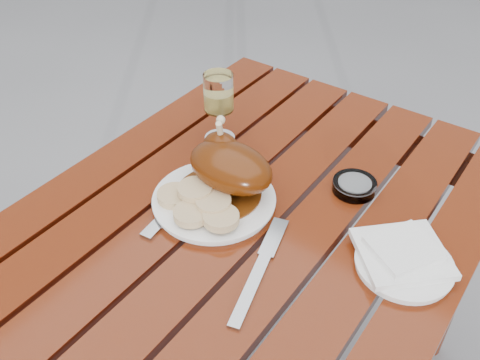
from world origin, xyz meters
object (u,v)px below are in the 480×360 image
object	(u,v)px
side_plate	(404,265)
ashtray	(354,186)
wine_glass	(219,108)
table	(235,346)
dinner_plate	(214,201)

from	to	relation	value
side_plate	ashtray	xyz separation A→B (m)	(-0.16, 0.14, 0.00)
side_plate	ashtray	bearing A→B (deg)	139.48
wine_glass	ashtray	distance (m)	0.34
ashtray	table	bearing A→B (deg)	-119.10
wine_glass	ashtray	size ratio (longest dim) A/B	1.84
dinner_plate	wine_glass	size ratio (longest dim) A/B	1.49
table	side_plate	distance (m)	0.49
wine_glass	side_plate	xyz separation A→B (m)	(0.50, -0.13, -0.08)
ashtray	dinner_plate	bearing A→B (deg)	-136.21
dinner_plate	ashtray	distance (m)	0.29
side_plate	table	bearing A→B (deg)	-161.76
side_plate	ashtray	size ratio (longest dim) A/B	1.92
ashtray	wine_glass	bearing A→B (deg)	-178.08
dinner_plate	ashtray	bearing A→B (deg)	43.79
table	ashtray	bearing A→B (deg)	60.90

